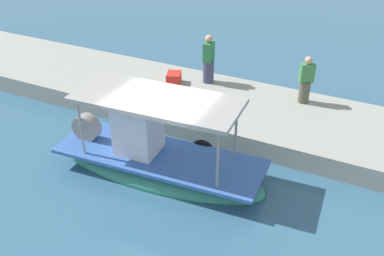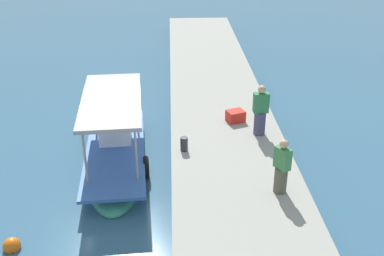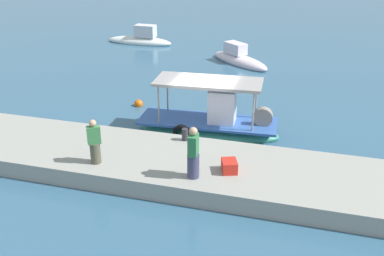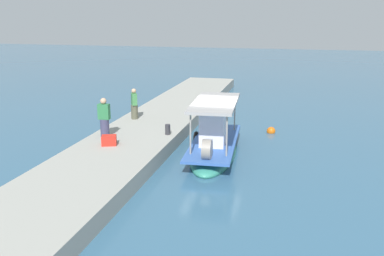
{
  "view_description": "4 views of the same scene",
  "coord_description": "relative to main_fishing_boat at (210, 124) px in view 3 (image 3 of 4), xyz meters",
  "views": [
    {
      "loc": [
        -5.13,
        8.71,
        7.49
      ],
      "look_at": [
        -0.18,
        -1.3,
        0.78
      ],
      "focal_mm": 41.03,
      "sensor_mm": 36.0,
      "label": 1
    },
    {
      "loc": [
        -13.52,
        -1.77,
        8.05
      ],
      "look_at": [
        0.34,
        -2.39,
        1.17
      ],
      "focal_mm": 44.18,
      "sensor_mm": 36.0,
      "label": 2
    },
    {
      "loc": [
        4.36,
        -17.2,
        8.18
      ],
      "look_at": [
        -0.08,
        -1.63,
        0.96
      ],
      "focal_mm": 42.48,
      "sensor_mm": 36.0,
      "label": 3
    },
    {
      "loc": [
        17.56,
        3.45,
        5.99
      ],
      "look_at": [
        -0.23,
        -0.97,
        1.02
      ],
      "focal_mm": 39.41,
      "sensor_mm": 36.0,
      "label": 4
    }
  ],
  "objects": [
    {
      "name": "ground_plane",
      "position": [
        -0.23,
        -0.14,
        -0.44
      ],
      "size": [
        120.0,
        120.0,
        0.0
      ],
      "primitive_type": "plane",
      "color": "#345E7C"
    },
    {
      "name": "moored_boat_near",
      "position": [
        -0.79,
        11.17,
        -0.18
      ],
      "size": [
        4.71,
        4.18,
        1.52
      ],
      "color": "silver",
      "rests_on": "ground_plane"
    },
    {
      "name": "dock_quay",
      "position": [
        -0.23,
        -3.75,
        -0.11
      ],
      "size": [
        36.0,
        3.83,
        0.65
      ],
      "primitive_type": "cube",
      "color": "#989890",
      "rests_on": "ground_plane"
    },
    {
      "name": "mooring_bollard",
      "position": [
        -0.45,
        -2.25,
        0.45
      ],
      "size": [
        0.24,
        0.24,
        0.47
      ],
      "primitive_type": "cylinder",
      "color": "#2D2D33",
      "rests_on": "dock_quay"
    },
    {
      "name": "cargo_crate",
      "position": [
        1.68,
        -4.18,
        0.41
      ],
      "size": [
        0.67,
        0.74,
        0.4
      ],
      "primitive_type": "cube",
      "rotation": [
        0.0,
        0.0,
        1.93
      ],
      "color": "red",
      "rests_on": "dock_quay"
    },
    {
      "name": "fisherman_near_bollard",
      "position": [
        -2.9,
        -4.83,
        0.94
      ],
      "size": [
        0.52,
        0.49,
        1.61
      ],
      "color": "#51513F",
      "rests_on": "dock_quay"
    },
    {
      "name": "marker_buoy",
      "position": [
        -4.2,
        2.22,
        -0.35
      ],
      "size": [
        0.45,
        0.45,
        0.45
      ],
      "color": "orange",
      "rests_on": "ground_plane"
    },
    {
      "name": "fisherman_by_crate",
      "position": [
        0.62,
        -4.86,
        1.02
      ],
      "size": [
        0.42,
        0.52,
        1.78
      ],
      "color": "#3D3E5D",
      "rests_on": "dock_quay"
    },
    {
      "name": "moored_boat_mid",
      "position": [
        -9.0,
        14.5,
        -0.15
      ],
      "size": [
        5.12,
        1.58,
        1.67
      ],
      "color": "silver",
      "rests_on": "ground_plane"
    },
    {
      "name": "main_fishing_boat",
      "position": [
        0.0,
        0.0,
        0.0
      ],
      "size": [
        6.22,
        2.3,
        2.72
      ],
      "color": "#348B74",
      "rests_on": "ground_plane"
    }
  ]
}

